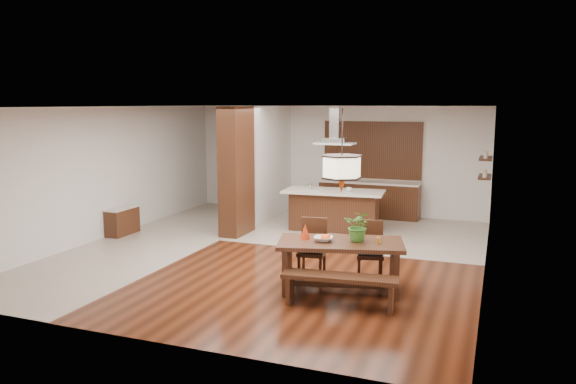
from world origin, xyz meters
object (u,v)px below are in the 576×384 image
at_px(kitchen_island, 334,210).
at_px(range_hood, 335,125).
at_px(dining_table, 340,255).
at_px(dining_chair_right, 370,252).
at_px(foliage_plant, 359,226).
at_px(hallway_console, 122,221).
at_px(dining_bench, 339,291).
at_px(island_cup, 349,190).
at_px(pendant_lantern, 342,151).
at_px(fruit_bowl, 323,239).
at_px(microwave, 339,174).
at_px(dining_chair_left, 312,249).

bearing_deg(kitchen_island, range_hood, 85.41).
height_order(dining_table, kitchen_island, kitchen_island).
bearing_deg(dining_chair_right, kitchen_island, 100.69).
bearing_deg(foliage_plant, hallway_console, 162.46).
distance_m(dining_bench, foliage_plant, 1.15).
relative_size(kitchen_island, island_cup, 18.68).
bearing_deg(pendant_lantern, fruit_bowl, -160.49).
bearing_deg(foliage_plant, fruit_bowl, -158.19).
distance_m(foliage_plant, fruit_bowl, 0.60).
height_order(range_hood, microwave, range_hood).
bearing_deg(hallway_console, microwave, 45.25).
bearing_deg(dining_table, dining_bench, -75.29).
bearing_deg(microwave, dining_table, -88.74).
xyz_separation_m(dining_table, dining_chair_left, (-0.63, 0.45, -0.09)).
bearing_deg(pendant_lantern, dining_chair_right, 65.42).
bearing_deg(dining_chair_right, dining_chair_left, -179.81).
xyz_separation_m(fruit_bowl, island_cup, (-0.66, 4.13, 0.16)).
xyz_separation_m(pendant_lantern, kitchen_island, (-1.30, 4.15, -1.75)).
relative_size(dining_chair_left, microwave, 1.73).
bearing_deg(kitchen_island, dining_bench, -77.56).
bearing_deg(fruit_bowl, microwave, 103.28).
bearing_deg(dining_chair_right, hallway_console, 153.35).
distance_m(hallway_console, dining_chair_right, 6.14).
bearing_deg(dining_chair_right, range_hood, 100.66).
bearing_deg(island_cup, microwave, 111.58).
distance_m(dining_table, dining_chair_right, 0.78).
distance_m(dining_table, range_hood, 4.73).
distance_m(dining_chair_right, island_cup, 3.60).
relative_size(foliage_plant, microwave, 0.83).
height_order(fruit_bowl, kitchen_island, kitchen_island).
relative_size(dining_table, foliage_plant, 4.36).
height_order(dining_table, fruit_bowl, fruit_bowl).
bearing_deg(dining_bench, fruit_bowl, 126.54).
distance_m(foliage_plant, island_cup, 4.10).
height_order(hallway_console, range_hood, range_hood).
relative_size(dining_bench, kitchen_island, 0.72).
bearing_deg(range_hood, microwave, 102.13).
xyz_separation_m(dining_chair_left, pendant_lantern, (0.63, -0.45, 1.73)).
xyz_separation_m(dining_bench, island_cup, (-1.10, 4.73, 0.77)).
height_order(range_hood, island_cup, range_hood).
xyz_separation_m(foliage_plant, kitchen_island, (-1.56, 4.03, -0.57)).
distance_m(dining_chair_left, foliage_plant, 1.09).
bearing_deg(dining_table, dining_chair_right, 65.42).
xyz_separation_m(dining_chair_left, microwave, (-1.07, 5.55, 0.60)).
xyz_separation_m(dining_bench, foliage_plant, (0.08, 0.80, 0.82)).
bearing_deg(dining_table, hallway_console, 160.67).
xyz_separation_m(dining_chair_right, fruit_bowl, (-0.58, -0.80, 0.35)).
relative_size(range_hood, microwave, 1.52).
distance_m(kitchen_island, island_cup, 0.65).
distance_m(dining_chair_left, pendant_lantern, 1.90).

